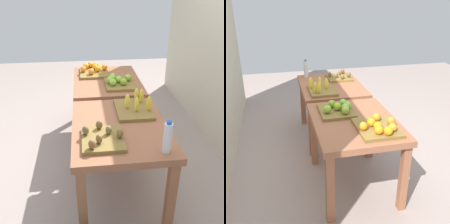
{
  "view_description": "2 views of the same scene",
  "coord_description": "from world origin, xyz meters",
  "views": [
    {
      "loc": [
        2.46,
        -0.29,
        1.87
      ],
      "look_at": [
        0.03,
        -0.0,
        0.6
      ],
      "focal_mm": 42.05,
      "sensor_mm": 36.0,
      "label": 1
    },
    {
      "loc": [
        -2.89,
        0.7,
        1.92
      ],
      "look_at": [
        0.03,
        0.03,
        0.58
      ],
      "focal_mm": 44.55,
      "sensor_mm": 36.0,
      "label": 2
    }
  ],
  "objects": [
    {
      "name": "ground_plane",
      "position": [
        0.0,
        0.0,
        0.0
      ],
      "size": [
        8.0,
        8.0,
        0.0
      ],
      "primitive_type": "plane",
      "color": "gray"
    },
    {
      "name": "display_table_left",
      "position": [
        -0.56,
        0.0,
        0.64
      ],
      "size": [
        1.04,
        0.8,
        0.75
      ],
      "color": "#965B3E",
      "rests_on": "ground_plane"
    },
    {
      "name": "display_table_right",
      "position": [
        0.56,
        0.0,
        0.64
      ],
      "size": [
        1.04,
        0.8,
        0.75
      ],
      "color": "#965B3E",
      "rests_on": "ground_plane"
    },
    {
      "name": "orange_bin",
      "position": [
        -0.81,
        -0.14,
        0.79
      ],
      "size": [
        0.44,
        0.37,
        0.11
      ],
      "color": "olive",
      "rests_on": "display_table_left"
    },
    {
      "name": "apple_bin",
      "position": [
        -0.35,
        0.12,
        0.79
      ],
      "size": [
        0.4,
        0.34,
        0.11
      ],
      "color": "olive",
      "rests_on": "display_table_left"
    },
    {
      "name": "banana_crate",
      "position": [
        0.31,
        0.18,
        0.79
      ],
      "size": [
        0.44,
        0.32,
        0.17
      ],
      "color": "olive",
      "rests_on": "display_table_right"
    },
    {
      "name": "kiwi_bin",
      "position": [
        0.78,
        -0.16,
        0.78
      ],
      "size": [
        0.36,
        0.33,
        0.1
      ],
      "color": "olive",
      "rests_on": "display_table_right"
    },
    {
      "name": "water_bottle",
      "position": [
        0.98,
        0.28,
        0.87
      ],
      "size": [
        0.06,
        0.06,
        0.25
      ],
      "color": "silver",
      "rests_on": "display_table_right"
    }
  ]
}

